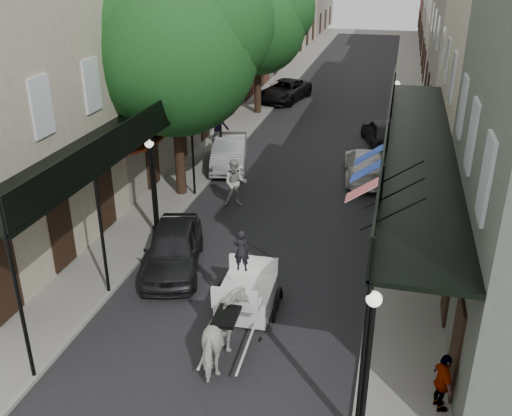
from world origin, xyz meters
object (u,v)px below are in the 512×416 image
Objects in this scene: car_left_far at (285,91)px; car_right_far at (383,132)px; horse at (226,334)px; carriage at (250,270)px; car_left_near at (173,248)px; lamppost_left at (153,186)px; car_left_mid at (229,152)px; tree_near at (184,43)px; car_right_near at (366,164)px; pedestrian_sidewalk_left at (218,125)px; tree_far at (264,21)px; lamppost_right_far at (394,115)px; pedestrian_sidewalk_right at (443,383)px; pedestrian_walking at (235,183)px; lamppost_right_near at (367,366)px.

car_left_far is 11.22m from car_right_far.
horse is 0.71× the size of carriage.
car_left_near is at bearing 53.04° from car_right_far.
car_right_far is at bearing 59.98° from lamppost_left.
car_left_mid is 1.06× the size of car_right_far.
tree_near is 10.06m from car_right_near.
carriage is 15.71m from pedestrian_sidewalk_left.
car_left_near reaches higher than car_left_far.
tree_far is 20.87m from car_left_near.
lamppost_right_far is (8.35, -6.18, -3.79)m from tree_far.
car_right_far is (7.20, 5.33, -0.02)m from car_left_mid.
pedestrian_sidewalk_right is at bearing -33.16° from carriage.
tree_near is 18.67m from car_left_far.
lamppost_left is 0.81× the size of car_left_mid.
tree_far is 15.61m from pedestrian_walking.
pedestrian_sidewalk_right is 0.28× the size of car_left_far.
car_left_mid is at bearing 104.64° from pedestrian_sidewalk_left.
tree_far reaches higher than pedestrian_sidewalk_left.
carriage is 0.62× the size of car_right_near.
carriage is 0.57× the size of car_left_far.
pedestrian_walking is (-6.10, -8.50, -1.04)m from lamppost_right_far.
tree_near reaches higher than pedestrian_sidewalk_right.
pedestrian_sidewalk_left reaches higher than horse.
car_right_far is (-0.50, 1.33, -1.31)m from lamppost_right_far.
car_left_near reaches higher than car_right_near.
lamppost_right_far is 0.84× the size of car_left_near.
lamppost_left is 1.90× the size of pedestrian_sidewalk_left.
lamppost_right_far is 1.84× the size of pedestrian_walking.
carriage is 12.11m from car_left_mid.
tree_near is 2.60× the size of lamppost_right_near.
carriage is (4.66, -21.60, -4.67)m from tree_far.
pedestrian_walking is 0.42× the size of car_right_near.
pedestrian_sidewalk_left is at bearing 103.15° from car_left_mid.
lamppost_right_near is at bearing -44.29° from lamppost_left.
pedestrian_walking is at bearing -125.67° from lamppost_right_far.
tree_far is 27.31m from pedestrian_sidewalk_right.
tree_far is 1.87× the size of car_left_mid.
car_left_near is at bearing -55.28° from horse.
tree_far reaches higher than car_left_far.
lamppost_right_far is 0.86× the size of car_right_far.
car_left_far is (0.50, 21.93, -1.32)m from lamppost_left.
horse is 0.49× the size of car_right_far.
car_left_near is at bearing -85.34° from tree_far.
car_right_near is (5.69, 10.00, -0.05)m from car_left_near.
lamppost_right_far is 15.88m from carriage.
pedestrian_sidewalk_right reaches higher than car_left_far.
car_right_near is 5.35m from car_right_far.
lamppost_right_far reaches higher than horse.
car_left_mid reaches higher than car_right_near.
carriage reaches higher than pedestrian_sidewalk_left.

